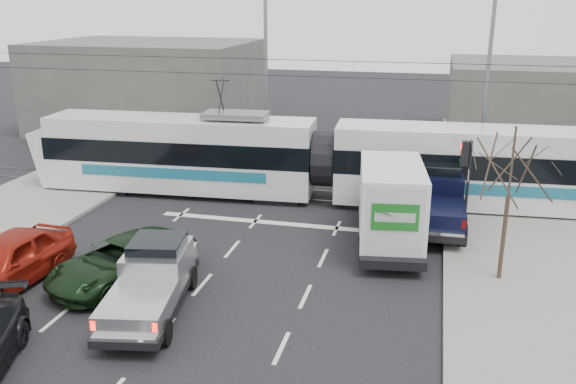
% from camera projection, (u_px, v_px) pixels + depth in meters
% --- Properties ---
extents(ground, '(120.00, 120.00, 0.00)m').
position_uv_depth(ground, '(253.00, 290.00, 19.24)').
color(ground, black).
rests_on(ground, ground).
extents(sidewalk_right, '(6.00, 60.00, 0.15)m').
position_uv_depth(sidewalk_right, '(558.00, 323.00, 17.19)').
color(sidewalk_right, gray).
rests_on(sidewalk_right, ground).
extents(rails, '(60.00, 1.60, 0.03)m').
position_uv_depth(rails, '(315.00, 195.00, 28.49)').
color(rails, '#33302D').
rests_on(rails, ground).
extents(building_left, '(14.00, 10.00, 6.00)m').
position_uv_depth(building_left, '(150.00, 86.00, 41.84)').
color(building_left, '#635F59').
rests_on(building_left, ground).
extents(building_right, '(12.00, 10.00, 5.00)m').
position_uv_depth(building_right, '(548.00, 104.00, 37.98)').
color(building_right, '#635F59').
rests_on(building_right, ground).
extents(bare_tree, '(2.40, 2.40, 5.00)m').
position_uv_depth(bare_tree, '(511.00, 170.00, 18.68)').
color(bare_tree, '#47382B').
rests_on(bare_tree, ground).
extents(traffic_signal, '(0.44, 0.44, 3.60)m').
position_uv_depth(traffic_signal, '(466.00, 167.00, 22.96)').
color(traffic_signal, black).
rests_on(traffic_signal, ground).
extents(street_lamp_near, '(2.38, 0.25, 9.00)m').
position_uv_depth(street_lamp_near, '(483.00, 79.00, 28.99)').
color(street_lamp_near, slate).
rests_on(street_lamp_near, ground).
extents(street_lamp_far, '(2.38, 0.25, 9.00)m').
position_uv_depth(street_lamp_far, '(263.00, 68.00, 33.43)').
color(street_lamp_far, slate).
rests_on(street_lamp_far, ground).
extents(catenary, '(60.00, 0.20, 7.00)m').
position_uv_depth(catenary, '(316.00, 113.00, 27.31)').
color(catenary, black).
rests_on(catenary, ground).
extents(tram, '(26.12, 4.15, 5.31)m').
position_uv_depth(tram, '(323.00, 160.00, 27.27)').
color(tram, silver).
rests_on(tram, ground).
extents(silver_pickup, '(2.71, 5.50, 1.91)m').
position_uv_depth(silver_pickup, '(153.00, 278.00, 17.92)').
color(silver_pickup, black).
rests_on(silver_pickup, ground).
extents(box_truck, '(3.01, 6.61, 3.19)m').
position_uv_depth(box_truck, '(390.00, 204.00, 22.39)').
color(box_truck, black).
rests_on(box_truck, ground).
extents(navy_pickup, '(2.34, 5.75, 2.40)m').
position_uv_depth(navy_pickup, '(436.00, 197.00, 24.46)').
color(navy_pickup, black).
rests_on(navy_pickup, ground).
extents(green_car, '(4.04, 5.60, 1.42)m').
position_uv_depth(green_car, '(122.00, 261.00, 19.69)').
color(green_car, black).
rests_on(green_car, ground).
extents(red_car, '(2.29, 5.11, 1.71)m').
position_uv_depth(red_car, '(6.00, 261.00, 19.30)').
color(red_car, maroon).
rests_on(red_car, ground).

